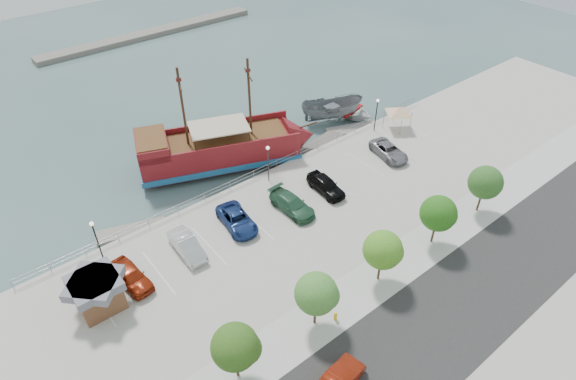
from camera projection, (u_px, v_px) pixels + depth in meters
ground at (309, 220)px, 47.30m from camera, size 160.00×160.00×0.00m
land_slab at (501, 370)px, 34.19m from camera, size 100.00×58.00×1.20m
street at (444, 319)px, 36.88m from camera, size 100.00×8.00×0.04m
sidewalk at (386, 273)px, 40.54m from camera, size 100.00×4.00×0.05m
seawall_railing at (261, 171)px, 51.12m from camera, size 50.00×0.06×1.00m
far_shore at (151, 33)px, 85.60m from camera, size 40.00×3.00×0.80m
pirate_ship at (232, 147)px, 53.56m from camera, size 20.54×12.13×12.78m
patrol_boat at (331, 111)px, 61.22m from camera, size 8.36×6.38×3.06m
speedboat at (349, 113)px, 62.65m from camera, size 5.94×7.31×1.33m
dock_west at (131, 231)px, 45.78m from camera, size 6.72×3.79×0.37m
dock_mid at (319, 145)px, 57.43m from camera, size 7.47×3.15×0.41m
dock_east at (354, 129)px, 60.33m from camera, size 7.19×4.38×0.40m
shed at (97, 292)px, 36.97m from camera, size 3.60×3.60×2.94m
canopy_tent at (399, 107)px, 57.35m from camera, size 4.50×4.50×3.23m
fire_hydrant at (335, 316)px, 36.57m from camera, size 0.28×0.28×0.79m
lamp_post_left at (95, 234)px, 40.02m from camera, size 0.36×0.36×4.28m
lamp_post_mid at (268, 157)px, 48.83m from camera, size 0.36×0.36×4.28m
lamp_post_right at (377, 109)px, 56.65m from camera, size 0.36×0.36×4.28m
tree_b at (237, 347)px, 31.19m from camera, size 3.30×3.20×5.00m
tree_c at (318, 294)px, 34.62m from camera, size 3.30×3.20×5.00m
tree_d at (385, 250)px, 38.04m from camera, size 3.30×3.20×5.00m
tree_e at (440, 214)px, 41.47m from camera, size 3.30×3.20×5.00m
tree_f at (487, 183)px, 44.89m from camera, size 3.30×3.20×5.00m
parked_car_a at (131, 276)px, 39.24m from camera, size 2.40×4.91×1.61m
parked_car_b at (187, 246)px, 41.98m from camera, size 1.84×4.88×1.59m
parked_car_c at (237, 220)px, 44.72m from camera, size 3.09×5.52×1.46m
parked_car_d at (292, 204)px, 46.42m from camera, size 2.40×5.40×1.54m
parked_car_e at (326, 185)px, 48.72m from camera, size 2.24×4.88×1.62m
parked_car_g at (389, 151)px, 53.77m from camera, size 3.30×5.48×1.42m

